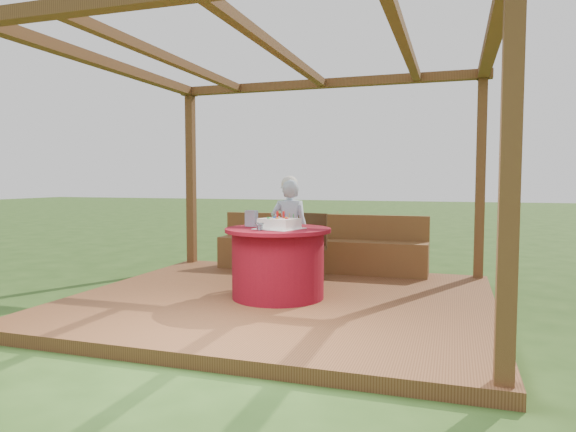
{
  "coord_description": "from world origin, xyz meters",
  "views": [
    {
      "loc": [
        1.81,
        -5.32,
        1.41
      ],
      "look_at": [
        0.0,
        0.25,
        1.0
      ],
      "focal_mm": 32.0,
      "sensor_mm": 36.0,
      "label": 1
    }
  ],
  "objects_px": {
    "bench": "(320,252)",
    "gift_bag": "(251,218)",
    "chair": "(309,243)",
    "elderly_woman": "(290,229)",
    "table": "(278,262)",
    "birthday_cake": "(279,224)",
    "drinking_glass": "(260,227)"
  },
  "relations": [
    {
      "from": "bench",
      "to": "drinking_glass",
      "type": "distance_m",
      "value": 2.15
    },
    {
      "from": "birthday_cake",
      "to": "gift_bag",
      "type": "distance_m",
      "value": 0.45
    },
    {
      "from": "bench",
      "to": "drinking_glass",
      "type": "xyz_separation_m",
      "value": [
        -0.11,
        -2.08,
        0.54
      ]
    },
    {
      "from": "table",
      "to": "elderly_woman",
      "type": "relative_size",
      "value": 0.86
    },
    {
      "from": "gift_bag",
      "to": "drinking_glass",
      "type": "distance_m",
      "value": 0.5
    },
    {
      "from": "elderly_woman",
      "to": "bench",
      "type": "bearing_deg",
      "value": 80.1
    },
    {
      "from": "table",
      "to": "chair",
      "type": "relative_size",
      "value": 1.35
    },
    {
      "from": "chair",
      "to": "gift_bag",
      "type": "distance_m",
      "value": 1.12
    },
    {
      "from": "elderly_woman",
      "to": "gift_bag",
      "type": "bearing_deg",
      "value": -106.42
    },
    {
      "from": "elderly_woman",
      "to": "birthday_cake",
      "type": "xyz_separation_m",
      "value": [
        0.18,
        -0.93,
        0.15
      ]
    },
    {
      "from": "gift_bag",
      "to": "drinking_glass",
      "type": "relative_size",
      "value": 2.1
    },
    {
      "from": "chair",
      "to": "drinking_glass",
      "type": "relative_size",
      "value": 9.96
    },
    {
      "from": "drinking_glass",
      "to": "elderly_woman",
      "type": "bearing_deg",
      "value": 92.26
    },
    {
      "from": "bench",
      "to": "gift_bag",
      "type": "distance_m",
      "value": 1.79
    },
    {
      "from": "bench",
      "to": "elderly_woman",
      "type": "relative_size",
      "value": 2.23
    },
    {
      "from": "table",
      "to": "chair",
      "type": "xyz_separation_m",
      "value": [
        0.04,
        1.09,
        0.08
      ]
    },
    {
      "from": "elderly_woman",
      "to": "gift_bag",
      "type": "relative_size",
      "value": 7.41
    },
    {
      "from": "chair",
      "to": "gift_bag",
      "type": "xyz_separation_m",
      "value": [
        -0.4,
        -0.97,
        0.39
      ]
    },
    {
      "from": "birthday_cake",
      "to": "gift_bag",
      "type": "relative_size",
      "value": 2.95
    },
    {
      "from": "drinking_glass",
      "to": "bench",
      "type": "bearing_deg",
      "value": 86.86
    },
    {
      "from": "birthday_cake",
      "to": "drinking_glass",
      "type": "height_order",
      "value": "birthday_cake"
    },
    {
      "from": "bench",
      "to": "birthday_cake",
      "type": "distance_m",
      "value": 1.93
    },
    {
      "from": "table",
      "to": "gift_bag",
      "type": "bearing_deg",
      "value": 162.24
    },
    {
      "from": "chair",
      "to": "gift_bag",
      "type": "relative_size",
      "value": 4.75
    },
    {
      "from": "elderly_woman",
      "to": "birthday_cake",
      "type": "distance_m",
      "value": 0.96
    },
    {
      "from": "chair",
      "to": "elderly_woman",
      "type": "distance_m",
      "value": 0.36
    },
    {
      "from": "elderly_woman",
      "to": "drinking_glass",
      "type": "height_order",
      "value": "elderly_woman"
    },
    {
      "from": "bench",
      "to": "gift_bag",
      "type": "height_order",
      "value": "gift_bag"
    },
    {
      "from": "bench",
      "to": "table",
      "type": "distance_m",
      "value": 1.77
    },
    {
      "from": "table",
      "to": "gift_bag",
      "type": "xyz_separation_m",
      "value": [
        -0.36,
        0.11,
        0.47
      ]
    },
    {
      "from": "chair",
      "to": "elderly_woman",
      "type": "bearing_deg",
      "value": -127.73
    },
    {
      "from": "bench",
      "to": "chair",
      "type": "xyz_separation_m",
      "value": [
        0.02,
        -0.68,
        0.21
      ]
    }
  ]
}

